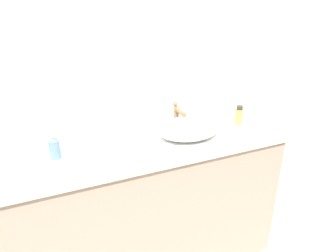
{
  "coord_description": "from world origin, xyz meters",
  "views": [
    {
      "loc": [
        -0.38,
        -1.06,
        1.66
      ],
      "look_at": [
        0.24,
        0.39,
        0.97
      ],
      "focal_mm": 32.34,
      "sensor_mm": 36.0,
      "label": 1
    }
  ],
  "objects_px": {
    "soap_dispenser": "(54,148)",
    "tissue_box": "(127,136)",
    "candle_jar": "(7,165)",
    "sink_basin": "(189,128)",
    "lotion_bottle": "(239,115)"
  },
  "relations": [
    {
      "from": "soap_dispenser",
      "to": "tissue_box",
      "type": "bearing_deg",
      "value": -5.0
    },
    {
      "from": "tissue_box",
      "to": "candle_jar",
      "type": "height_order",
      "value": "tissue_box"
    },
    {
      "from": "sink_basin",
      "to": "soap_dispenser",
      "type": "bearing_deg",
      "value": 176.92
    },
    {
      "from": "soap_dispenser",
      "to": "lotion_bottle",
      "type": "relative_size",
      "value": 1.22
    },
    {
      "from": "sink_basin",
      "to": "lotion_bottle",
      "type": "distance_m",
      "value": 0.39
    },
    {
      "from": "lotion_bottle",
      "to": "tissue_box",
      "type": "relative_size",
      "value": 0.77
    },
    {
      "from": "lotion_bottle",
      "to": "tissue_box",
      "type": "distance_m",
      "value": 0.75
    },
    {
      "from": "soap_dispenser",
      "to": "candle_jar",
      "type": "bearing_deg",
      "value": -176.86
    },
    {
      "from": "candle_jar",
      "to": "soap_dispenser",
      "type": "bearing_deg",
      "value": 3.14
    },
    {
      "from": "soap_dispenser",
      "to": "candle_jar",
      "type": "relative_size",
      "value": 2.68
    },
    {
      "from": "sink_basin",
      "to": "candle_jar",
      "type": "height_order",
      "value": "sink_basin"
    },
    {
      "from": "sink_basin",
      "to": "candle_jar",
      "type": "bearing_deg",
      "value": 178.36
    },
    {
      "from": "soap_dispenser",
      "to": "lotion_bottle",
      "type": "distance_m",
      "value": 1.12
    },
    {
      "from": "soap_dispenser",
      "to": "candle_jar",
      "type": "height_order",
      "value": "soap_dispenser"
    },
    {
      "from": "soap_dispenser",
      "to": "candle_jar",
      "type": "xyz_separation_m",
      "value": [
        -0.22,
        -0.01,
        -0.04
      ]
    }
  ]
}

